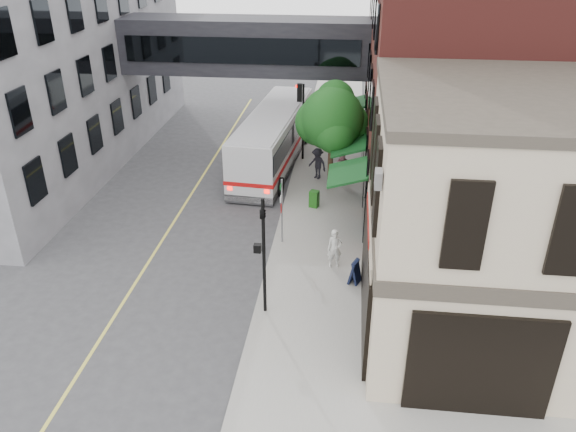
% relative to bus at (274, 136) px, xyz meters
% --- Properties ---
extents(ground, '(120.00, 120.00, 0.00)m').
position_rel_bus_xyz_m(ground, '(1.24, -16.36, -1.74)').
color(ground, '#38383A').
rests_on(ground, ground).
extents(sidewalk_main, '(4.00, 60.00, 0.15)m').
position_rel_bus_xyz_m(sidewalk_main, '(3.24, -2.36, -1.67)').
color(sidewalk_main, gray).
rests_on(sidewalk_main, ground).
extents(corner_building, '(10.19, 8.12, 8.45)m').
position_rel_bus_xyz_m(corner_building, '(10.22, -14.36, 2.47)').
color(corner_building, '#BFB291').
rests_on(corner_building, ground).
extents(brick_building, '(13.76, 18.00, 14.00)m').
position_rel_bus_xyz_m(brick_building, '(11.22, -1.37, 5.25)').
color(brick_building, '#581F1B').
rests_on(brick_building, ground).
extents(skyway_bridge, '(14.00, 3.18, 3.00)m').
position_rel_bus_xyz_m(skyway_bridge, '(-1.76, 1.64, 4.76)').
color(skyway_bridge, black).
rests_on(skyway_bridge, ground).
extents(traffic_signal_near, '(0.44, 0.22, 4.60)m').
position_rel_bus_xyz_m(traffic_signal_near, '(1.61, -14.36, 1.24)').
color(traffic_signal_near, black).
rests_on(traffic_signal_near, sidewalk_main).
extents(traffic_signal_far, '(0.53, 0.28, 4.50)m').
position_rel_bus_xyz_m(traffic_signal_far, '(1.50, 0.64, 1.60)').
color(traffic_signal_far, black).
rests_on(traffic_signal_far, sidewalk_main).
extents(street_sign_pole, '(0.08, 0.75, 3.00)m').
position_rel_bus_xyz_m(street_sign_pole, '(1.64, -9.36, 0.19)').
color(street_sign_pole, gray).
rests_on(street_sign_pole, sidewalk_main).
extents(street_tree, '(3.80, 3.20, 5.60)m').
position_rel_bus_xyz_m(street_tree, '(3.44, -3.14, 2.17)').
color(street_tree, '#382619').
rests_on(street_tree, sidewalk_main).
extents(lane_marking, '(0.12, 40.00, 0.01)m').
position_rel_bus_xyz_m(lane_marking, '(-3.76, -6.36, -1.74)').
color(lane_marking, '#D8CC4C').
rests_on(lane_marking, ground).
extents(bus, '(3.59, 11.72, 3.11)m').
position_rel_bus_xyz_m(bus, '(0.00, 0.00, 0.00)').
color(bus, silver).
rests_on(bus, ground).
extents(pedestrian_a, '(0.66, 0.50, 1.66)m').
position_rel_bus_xyz_m(pedestrian_a, '(4.00, -11.08, -0.76)').
color(pedestrian_a, silver).
rests_on(pedestrian_a, sidewalk_main).
extents(pedestrian_b, '(0.95, 0.76, 1.85)m').
position_rel_bus_xyz_m(pedestrian_b, '(4.10, -2.80, -0.66)').
color(pedestrian_b, pink).
rests_on(pedestrian_b, sidewalk_main).
extents(pedestrian_c, '(1.29, 1.16, 1.73)m').
position_rel_bus_xyz_m(pedestrian_c, '(2.70, -2.15, -0.72)').
color(pedestrian_c, black).
rests_on(pedestrian_c, sidewalk_main).
extents(newspaper_box, '(0.52, 0.49, 0.85)m').
position_rel_bus_xyz_m(newspaper_box, '(2.79, -5.72, -1.17)').
color(newspaper_box, '#1A5914').
rests_on(newspaper_box, sidewalk_main).
extents(sandwich_board, '(0.53, 0.63, 0.97)m').
position_rel_bus_xyz_m(sandwich_board, '(4.84, -12.18, -1.11)').
color(sandwich_board, '#111833').
rests_on(sandwich_board, sidewalk_main).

